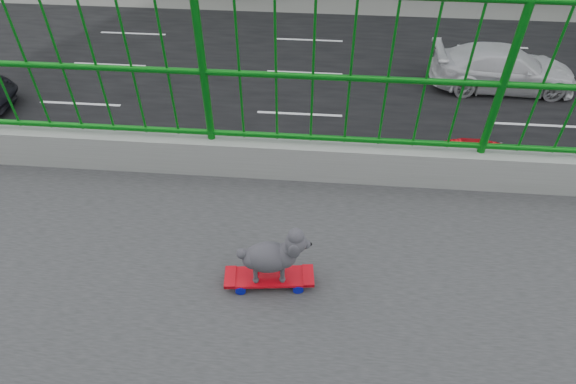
{
  "coord_description": "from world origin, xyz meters",
  "views": [
    {
      "loc": [
        1.55,
        0.83,
        9.46
      ],
      "look_at": [
        -1.08,
        0.61,
        7.08
      ],
      "focal_mm": 30.3,
      "sensor_mm": 36.0,
      "label": 1
    }
  ],
  "objects_px": {
    "car_3": "(504,68)",
    "car_6": "(519,178)",
    "skateboard": "(269,278)",
    "car_1": "(456,175)",
    "poodle": "(272,255)"
  },
  "relations": [
    {
      "from": "car_6",
      "to": "skateboard",
      "type": "bearing_deg",
      "value": -33.06
    },
    {
      "from": "poodle",
      "to": "car_3",
      "type": "xyz_separation_m",
      "value": [
        -15.29,
        6.86,
        -6.5
      ]
    },
    {
      "from": "skateboard",
      "to": "poodle",
      "type": "bearing_deg",
      "value": 90.0
    },
    {
      "from": "skateboard",
      "to": "car_6",
      "type": "relative_size",
      "value": 0.11
    },
    {
      "from": "car_3",
      "to": "car_6",
      "type": "relative_size",
      "value": 1.02
    },
    {
      "from": "poodle",
      "to": "car_3",
      "type": "relative_size",
      "value": 0.08
    },
    {
      "from": "skateboard",
      "to": "car_6",
      "type": "xyz_separation_m",
      "value": [
        -8.89,
        5.79,
        -6.33
      ]
    },
    {
      "from": "skateboard",
      "to": "car_1",
      "type": "height_order",
      "value": "skateboard"
    },
    {
      "from": "car_1",
      "to": "poodle",
      "type": "bearing_deg",
      "value": -24.48
    },
    {
      "from": "skateboard",
      "to": "car_3",
      "type": "distance_m",
      "value": 17.91
    },
    {
      "from": "skateboard",
      "to": "car_1",
      "type": "xyz_separation_m",
      "value": [
        -8.89,
        4.07,
        -6.33
      ]
    },
    {
      "from": "skateboard",
      "to": "car_6",
      "type": "height_order",
      "value": "skateboard"
    },
    {
      "from": "car_3",
      "to": "car_6",
      "type": "distance_m",
      "value": 6.49
    },
    {
      "from": "skateboard",
      "to": "car_1",
      "type": "relative_size",
      "value": 0.13
    },
    {
      "from": "car_1",
      "to": "car_6",
      "type": "xyz_separation_m",
      "value": [
        0.0,
        1.72,
        -0.01
      ]
    }
  ]
}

